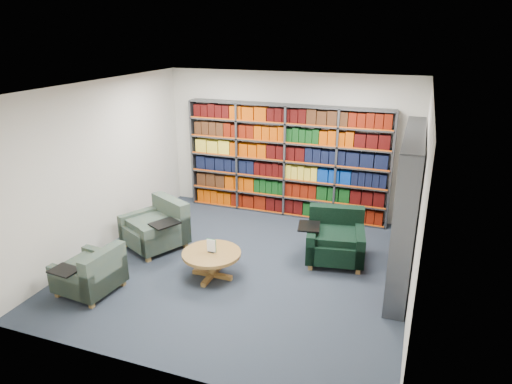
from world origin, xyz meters
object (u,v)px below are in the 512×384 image
(chair_teal_front, at_px, (93,275))
(chair_teal_left, at_px, (159,228))
(chair_green_right, at_px, (335,240))
(coffee_table, at_px, (212,257))

(chair_teal_front, bearing_deg, chair_teal_left, 86.46)
(chair_teal_left, relative_size, chair_teal_front, 1.28)
(chair_teal_left, relative_size, chair_green_right, 1.06)
(chair_teal_left, height_order, chair_green_right, chair_green_right)
(chair_green_right, bearing_deg, coffee_table, -142.82)
(chair_green_right, distance_m, chair_teal_front, 3.74)
(chair_teal_front, bearing_deg, coffee_table, 34.26)
(chair_teal_left, xyz_separation_m, coffee_table, (1.30, -0.66, 0.01))
(chair_green_right, xyz_separation_m, coffee_table, (-1.63, -1.24, 0.00))
(chair_green_right, bearing_deg, chair_teal_front, -144.14)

